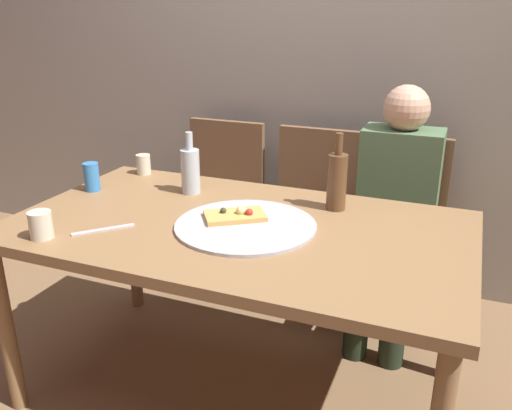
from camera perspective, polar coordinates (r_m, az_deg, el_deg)
The scene contains 15 objects.
ground_plane at distance 2.34m, azimuth -1.76°, elevation -19.09°, with size 8.00×8.00×0.00m, color brown.
back_wall at distance 2.96m, azimuth 7.87°, elevation 16.59°, with size 6.00×0.10×2.60m, color gray.
dining_table at distance 1.98m, azimuth -1.97°, elevation -3.95°, with size 1.67×0.95×0.74m.
pizza_tray at distance 1.93m, azimuth -1.12°, elevation -2.19°, with size 0.51×0.51×0.01m, color #ADADB2.
pizza_slice_last at distance 1.97m, azimuth -2.20°, elevation -1.10°, with size 0.25×0.23×0.05m.
wine_bottle at distance 2.08m, azimuth 8.65°, elevation 2.63°, with size 0.08×0.08×0.30m.
beer_bottle at distance 2.27m, azimuth -7.03°, elevation 3.75°, with size 0.08×0.08×0.26m.
tumbler_near at distance 1.97m, azimuth -22.04°, elevation -1.98°, with size 0.08×0.08×0.10m, color beige.
tumbler_far at distance 2.58m, azimuth -11.94°, elevation 4.28°, with size 0.07×0.07×0.09m, color beige.
soda_can at distance 2.40m, azimuth -17.18°, elevation 2.90°, with size 0.07×0.07×0.12m, color #337AC1.
table_knife at distance 1.97m, azimuth -16.01°, elevation -2.55°, with size 0.22×0.02×0.01m, color #B7B7BC.
chair_left at distance 2.98m, azimuth -4.03°, elevation 1.26°, with size 0.44×0.44×0.90m.
chair_middle at distance 2.80m, azimuth 5.94°, elevation -0.12°, with size 0.44×0.44×0.90m.
chair_right at distance 2.72m, azimuth 14.85°, elevation -1.34°, with size 0.44×0.44×0.90m.
guest_in_sweater at distance 2.53m, azimuth 14.63°, elevation 0.15°, with size 0.36×0.56×1.17m.
Camera 1 is at (0.74, -1.65, 1.49)m, focal length 37.40 mm.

